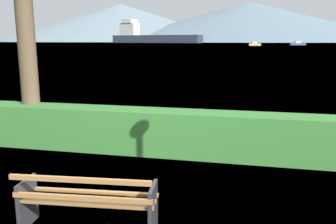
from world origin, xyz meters
TOP-DOWN VIEW (x-y plane):
  - water_surface at (0.00, 306.24)m, footprint 620.00×620.00m
  - park_bench at (0.01, -0.06)m, footprint 1.90×0.74m
  - hedge_row at (0.00, 3.45)m, footprint 13.03×0.75m
  - cargo_ship_large at (-86.53, 312.84)m, footprint 88.01×37.95m
  - sailboat_mid at (25.59, 183.72)m, footprint 7.71×3.78m
  - tender_far at (4.66, 162.03)m, footprint 5.36×2.34m
  - distant_hills at (-12.69, 558.48)m, footprint 780.09×430.97m

SIDE VIEW (x-z plane):
  - water_surface at x=0.00m, z-range 0.00..0.00m
  - park_bench at x=0.01m, z-range 0.00..0.86m
  - hedge_row at x=0.00m, z-range 0.00..1.00m
  - tender_far at x=4.66m, z-range -0.23..1.59m
  - sailboat_mid at x=25.59m, z-range -0.31..1.78m
  - cargo_ship_large at x=-86.53m, z-range -4.64..16.42m
  - distant_hills at x=-12.69m, z-range -0.17..59.54m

